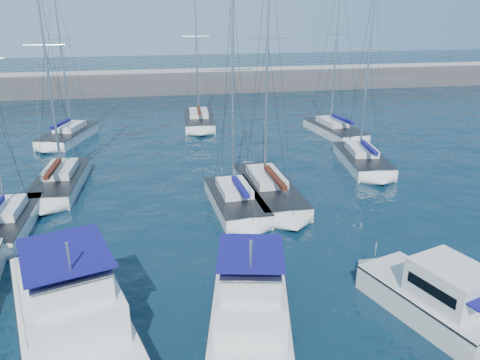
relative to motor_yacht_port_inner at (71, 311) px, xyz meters
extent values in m
plane|color=black|center=(7.56, 4.48, -1.13)|extent=(220.00, 220.00, 0.00)
cube|color=#424244|center=(7.56, 56.48, -0.13)|extent=(160.00, 6.00, 4.00)
cube|color=gray|center=(7.56, 56.48, 2.07)|extent=(160.00, 1.20, 0.50)
cube|color=white|center=(-0.14, 0.45, -0.73)|extent=(6.61, 10.68, 1.60)
cube|color=#262628|center=(-0.14, 0.45, 0.02)|extent=(6.69, 10.70, 0.08)
cube|color=white|center=(0.22, -0.72, 0.87)|extent=(4.50, 5.38, 1.60)
cube|color=black|center=(0.22, -0.72, 0.95)|extent=(4.30, 4.52, 0.45)
cube|color=white|center=(0.27, -0.91, 2.12)|extent=(3.47, 3.86, 0.90)
cube|color=navy|center=(0.27, -0.91, 3.12)|extent=(3.92, 4.40, 0.08)
cube|color=silver|center=(7.09, -1.06, -0.73)|extent=(4.57, 8.01, 1.60)
cube|color=#262628|center=(7.09, -1.06, 0.02)|extent=(4.63, 8.03, 0.08)
cube|color=silver|center=(6.89, -1.96, 0.87)|extent=(3.28, 3.96, 1.60)
cube|color=black|center=(6.89, -1.96, 0.95)|extent=(3.18, 3.29, 0.45)
cube|color=silver|center=(6.85, -2.16, 2.12)|extent=(2.55, 2.83, 0.90)
cube|color=navy|center=(6.85, -2.16, 3.12)|extent=(2.88, 3.22, 0.08)
cube|color=silver|center=(14.91, -1.50, -0.73)|extent=(4.50, 6.79, 1.60)
cube|color=#262628|center=(14.91, -1.50, 0.02)|extent=(4.56, 6.81, 0.08)
cube|color=silver|center=(15.14, -2.23, 0.87)|extent=(3.09, 3.47, 1.60)
cube|color=black|center=(15.14, -2.23, 0.95)|extent=(2.96, 2.93, 0.45)
cube|color=navy|center=(15.49, -3.32, 1.17)|extent=(2.66, 2.48, 0.07)
cube|color=white|center=(-5.36, 10.53, -0.83)|extent=(3.15, 7.22, 1.30)
cube|color=#262628|center=(-5.36, 10.53, -0.20)|extent=(3.21, 7.22, 0.06)
cube|color=white|center=(-5.35, 10.97, 0.12)|extent=(2.02, 3.17, 0.55)
cube|color=silver|center=(-3.26, 17.25, -0.83)|extent=(3.47, 8.68, 1.30)
cube|color=#262628|center=(-3.26, 17.25, -0.20)|extent=(3.53, 8.68, 0.06)
cube|color=silver|center=(-3.23, 17.79, 0.12)|extent=(2.16, 3.83, 0.55)
cylinder|color=silver|center=(-3.21, 18.10, 7.48)|extent=(0.18, 0.18, 14.33)
cylinder|color=silver|center=(-3.33, 15.98, 0.67)|extent=(0.36, 4.26, 0.12)
cube|color=#43170D|center=(-3.34, 15.88, 0.82)|extent=(0.56, 3.85, 0.28)
cube|color=white|center=(8.71, 11.25, -0.83)|extent=(3.31, 7.52, 1.30)
cube|color=#262628|center=(8.71, 11.25, -0.20)|extent=(3.37, 7.52, 0.06)
cube|color=white|center=(8.69, 11.71, 0.12)|extent=(2.07, 3.32, 0.55)
cylinder|color=silver|center=(8.67, 11.98, 6.52)|extent=(0.18, 0.18, 12.41)
cylinder|color=silver|center=(8.78, 10.14, 0.67)|extent=(0.33, 3.68, 0.12)
cube|color=navy|center=(8.78, 10.04, 0.82)|extent=(0.54, 3.33, 0.28)
cube|color=silver|center=(11.32, 12.85, -0.83)|extent=(3.40, 9.60, 1.30)
cube|color=#262628|center=(11.32, 12.85, -0.20)|extent=(3.47, 9.60, 0.06)
cube|color=silver|center=(11.30, 13.44, 0.12)|extent=(2.15, 4.22, 0.55)
cylinder|color=silver|center=(11.29, 13.80, 7.93)|extent=(0.18, 0.18, 15.23)
cylinder|color=silver|center=(11.36, 11.42, 0.67)|extent=(0.27, 4.75, 0.12)
cube|color=#43170D|center=(11.36, 11.32, 0.82)|extent=(0.49, 4.29, 0.28)
cube|color=white|center=(20.65, 17.90, -0.83)|extent=(4.07, 8.37, 1.30)
cube|color=#262628|center=(20.65, 17.90, -0.20)|extent=(4.13, 8.38, 0.06)
cube|color=white|center=(20.72, 18.40, 0.12)|extent=(2.41, 3.75, 0.55)
cylinder|color=silver|center=(20.76, 18.69, 6.91)|extent=(0.18, 0.18, 13.20)
cylinder|color=silver|center=(20.49, 16.70, 0.67)|extent=(0.67, 4.00, 0.12)
cube|color=navy|center=(20.47, 16.60, 0.82)|extent=(0.84, 3.63, 0.28)
cube|color=white|center=(-4.64, 30.66, -0.83)|extent=(5.23, 8.48, 1.30)
cube|color=#262628|center=(-4.64, 30.66, -0.20)|extent=(5.29, 8.49, 0.06)
cube|color=white|center=(-4.49, 31.13, 0.12)|extent=(2.90, 3.90, 0.55)
cylinder|color=silver|center=(-4.41, 31.42, 7.12)|extent=(0.18, 0.18, 13.62)
cylinder|color=silver|center=(-5.00, 29.52, 0.67)|extent=(1.30, 3.83, 0.12)
cube|color=navy|center=(-5.03, 29.43, 0.82)|extent=(1.40, 3.52, 0.28)
cube|color=silver|center=(8.76, 34.56, -0.83)|extent=(3.67, 8.80, 1.30)
cube|color=#262628|center=(8.76, 34.56, -0.20)|extent=(3.74, 8.81, 0.06)
cube|color=silver|center=(8.79, 35.10, 0.12)|extent=(2.26, 3.90, 0.55)
cylinder|color=silver|center=(8.81, 35.42, 7.00)|extent=(0.18, 0.18, 13.37)
cylinder|color=silver|center=(8.67, 33.27, 0.67)|extent=(0.41, 4.30, 0.12)
cube|color=#43170D|center=(8.66, 33.17, 0.82)|extent=(0.61, 3.89, 0.28)
cube|color=silver|center=(22.05, 27.70, -0.83)|extent=(4.12, 8.85, 1.30)
cube|color=#262628|center=(22.05, 27.70, -0.20)|extent=(4.18, 8.86, 0.06)
cube|color=silver|center=(21.98, 28.22, 0.12)|extent=(2.43, 3.96, 0.55)
cylinder|color=silver|center=(21.93, 28.54, 7.39)|extent=(0.18, 0.18, 14.15)
cylinder|color=silver|center=(22.22, 26.43, 0.67)|extent=(0.69, 4.24, 0.12)
cube|color=navy|center=(22.23, 26.33, 0.82)|extent=(0.86, 3.85, 0.28)
camera|label=1|loc=(3.72, -16.60, 11.43)|focal=35.00mm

